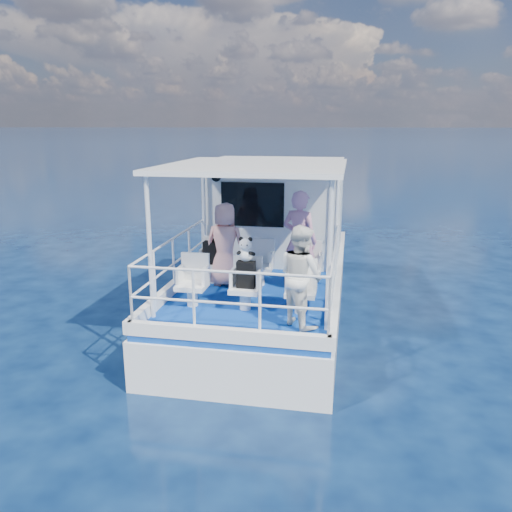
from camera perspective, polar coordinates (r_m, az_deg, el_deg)
The scene contains 20 objects.
ground at distance 9.55m, azimuth 0.19°, elevation -8.82°, with size 2000.00×2000.00×0.00m, color #071534.
hull at distance 10.46m, azimuth 1.20°, elevation -6.67°, with size 3.00×7.00×1.60m, color white.
deck at distance 10.18m, azimuth 1.22°, elevation -2.21°, with size 2.90×6.90×0.10m, color navy.
cabin at distance 11.17m, azimuth 2.37°, elevation 5.36°, with size 2.85×2.00×2.20m, color white.
canopy at distance 8.58m, azimuth -0.04°, elevation 10.22°, with size 3.00×3.20×0.08m, color white.
canopy_posts at distance 8.70m, azimuth -0.10°, elevation 2.69°, with size 2.77×2.97×2.20m.
railings at distance 8.54m, azimuth -0.51°, elevation -1.70°, with size 2.84×3.59×1.00m, color white, non-canonical shape.
seat_port_fwd at distance 9.55m, azimuth -4.90°, elevation -1.91°, with size 0.48×0.46×0.38m, color white.
seat_center_fwd at distance 9.35m, azimuth 0.42°, elevation -2.21°, with size 0.48×0.46×0.38m, color white.
seat_stbd_fwd at distance 9.24m, azimuth 5.92°, elevation -2.50°, with size 0.48×0.46×0.38m, color white.
seat_port_aft at distance 8.37m, azimuth -7.29°, elevation -4.40°, with size 0.48×0.46×0.38m, color white.
seat_center_aft at distance 8.14m, azimuth -1.23°, elevation -4.82°, with size 0.48×0.46×0.38m, color white.
seat_stbd_aft at distance 8.01m, azimuth 5.11°, elevation -5.20°, with size 0.48×0.46×0.38m, color white.
passenger_port_fwd at distance 9.21m, azimuth -3.55°, elevation 1.30°, with size 0.58×0.42×1.56m, color pink.
passenger_stbd_fwd at distance 9.00m, azimuth 5.00°, elevation 1.77°, with size 0.66×0.43×1.81m, color #CD85A9.
passenger_stbd_aft at distance 7.39m, azimuth 5.12°, elevation -2.27°, with size 0.74×0.58×1.52m, color white.
backpack_port at distance 9.41m, azimuth -5.01°, elevation 0.39°, with size 0.32×0.18×0.43m, color black.
backpack_center at distance 7.99m, azimuth -1.15°, elevation -2.13°, with size 0.29×0.16×0.43m, color black.
compact_camera at distance 9.36m, azimuth -5.08°, elevation 1.84°, with size 0.10×0.06×0.06m, color black.
panda at distance 7.91m, azimuth -1.19°, elevation 0.78°, with size 0.25×0.21×0.39m, color silver, non-canonical shape.
Camera 1 is at (1.60, -8.61, 3.81)m, focal length 35.00 mm.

